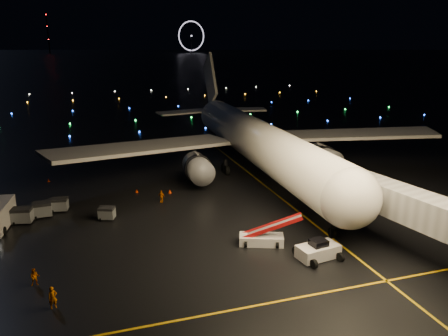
{
  "coord_description": "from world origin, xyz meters",
  "views": [
    {
      "loc": [
        -12.05,
        -38.24,
        20.42
      ],
      "look_at": [
        3.88,
        12.0,
        5.0
      ],
      "focal_mm": 35.0,
      "sensor_mm": 36.0,
      "label": 1
    }
  ],
  "objects": [
    {
      "name": "lane_centre",
      "position": [
        12.0,
        15.0,
        0.01
      ],
      "size": [
        0.25,
        80.0,
        0.02
      ],
      "primitive_type": "cube",
      "color": "#D7A109",
      "rests_on": "ground"
    },
    {
      "name": "crew_a",
      "position": [
        -15.83,
        -5.42,
        0.93
      ],
      "size": [
        0.79,
        0.64,
        1.87
      ],
      "primitive_type": "imported",
      "rotation": [
        0.0,
        0.0,
        0.32
      ],
      "color": "#DE6400",
      "rests_on": "ground"
    },
    {
      "name": "safety_cone_1",
      "position": [
        5.75,
        26.57,
        0.23
      ],
      "size": [
        0.54,
        0.54,
        0.47
      ],
      "primitive_type": "cone",
      "rotation": [
        0.0,
        0.0,
        -0.42
      ],
      "color": "#EE3000",
      "rests_on": "ground"
    },
    {
      "name": "baggage_cart_1",
      "position": [
        -18.13,
        14.89,
        0.93
      ],
      "size": [
        2.29,
        1.69,
        1.85
      ],
      "primitive_type": "cube",
      "rotation": [
        0.0,
        0.0,
        0.08
      ],
      "color": "slate",
      "rests_on": "ground"
    },
    {
      "name": "safety_cone_3",
      "position": [
        -18.37,
        29.28,
        0.23
      ],
      "size": [
        0.48,
        0.48,
        0.46
      ],
      "primitive_type": "cone",
      "rotation": [
        0.0,
        0.0,
        -0.21
      ],
      "color": "#EE3000",
      "rests_on": "ground"
    },
    {
      "name": "safety_cone_2",
      "position": [
        -6.27,
        20.4,
        0.24
      ],
      "size": [
        0.44,
        0.44,
        0.48
      ],
      "primitive_type": "cone",
      "rotation": [
        0.0,
        0.0,
        -0.05
      ],
      "color": "#EE3000",
      "rests_on": "ground"
    },
    {
      "name": "baggage_cart_3",
      "position": [
        -20.16,
        13.58,
        0.93
      ],
      "size": [
        2.44,
        1.91,
        1.86
      ],
      "primitive_type": "cube",
      "rotation": [
        0.0,
        0.0,
        -0.19
      ],
      "color": "slate",
      "rests_on": "ground"
    },
    {
      "name": "radio_mast",
      "position": [
        -60.0,
        740.0,
        32.0
      ],
      "size": [
        1.8,
        1.8,
        64.0
      ],
      "primitive_type": "cylinder",
      "color": "black",
      "rests_on": "ground"
    },
    {
      "name": "airliner",
      "position": [
        12.88,
        26.87,
        9.02
      ],
      "size": [
        65.38,
        62.29,
        18.03
      ],
      "primitive_type": null,
      "rotation": [
        0.0,
        0.0,
        -0.03
      ],
      "color": "silver",
      "rests_on": "ground"
    },
    {
      "name": "crew_c",
      "position": [
        -3.63,
        15.48,
        0.83
      ],
      "size": [
        1.0,
        0.93,
        1.65
      ],
      "primitive_type": "imported",
      "rotation": [
        0.0,
        0.0,
        -0.7
      ],
      "color": "#DE6400",
      "rests_on": "ground"
    },
    {
      "name": "taxiway_lights",
      "position": [
        0.0,
        106.0,
        0.18
      ],
      "size": [
        164.0,
        92.0,
        0.36
      ],
      "primitive_type": null,
      "color": "black",
      "rests_on": "ground"
    },
    {
      "name": "pushback_tug",
      "position": [
        8.29,
        -4.37,
        0.97
      ],
      "size": [
        4.35,
        2.7,
        1.95
      ],
      "primitive_type": "cube",
      "rotation": [
        0.0,
        0.0,
        0.14
      ],
      "color": "silver",
      "rests_on": "ground"
    },
    {
      "name": "baggage_cart_2",
      "position": [
        -16.23,
        16.25,
        0.84
      ],
      "size": [
        2.19,
        1.7,
        1.68
      ],
      "primitive_type": "cube",
      "rotation": [
        0.0,
        0.0,
        -0.17
      ],
      "color": "slate",
      "rests_on": "ground"
    },
    {
      "name": "ferris_wheel",
      "position": [
        170.0,
        720.0,
        26.0
      ],
      "size": [
        49.33,
        16.8,
        52.0
      ],
      "primitive_type": null,
      "rotation": [
        0.0,
        0.0,
        0.26
      ],
      "color": "black",
      "rests_on": "ground"
    },
    {
      "name": "lane_cross",
      "position": [
        -5.0,
        -10.0,
        0.01
      ],
      "size": [
        60.0,
        0.25,
        0.02
      ],
      "primitive_type": "cube",
      "color": "#D7A109",
      "rests_on": "ground"
    },
    {
      "name": "safety_cone_0",
      "position": [
        -1.9,
        18.73,
        0.26
      ],
      "size": [
        0.48,
        0.48,
        0.51
      ],
      "primitive_type": "cone",
      "rotation": [
        0.0,
        0.0,
        -0.08
      ],
      "color": "#EE3000",
      "rests_on": "ground"
    },
    {
      "name": "ground",
      "position": [
        0.0,
        300.0,
        0.0
      ],
      "size": [
        2000.0,
        2000.0,
        0.0
      ],
      "primitive_type": "plane",
      "color": "black",
      "rests_on": "ground"
    },
    {
      "name": "belt_loader",
      "position": [
        4.19,
        0.11,
        1.62
      ],
      "size": [
        6.9,
        4.08,
        3.24
      ],
      "primitive_type": null,
      "rotation": [
        0.0,
        0.0,
        -0.36
      ],
      "color": "silver",
      "rests_on": "ground"
    },
    {
      "name": "baggage_cart_0",
      "position": [
        -10.76,
        11.74,
        0.77
      ],
      "size": [
        2.14,
        1.83,
        1.53
      ],
      "primitive_type": "cube",
      "rotation": [
        0.0,
        0.0,
        -0.37
      ],
      "color": "slate",
      "rests_on": "ground"
    },
    {
      "name": "crew_b",
      "position": [
        -17.52,
        -1.36,
        0.8
      ],
      "size": [
        0.8,
        0.63,
        1.6
      ],
      "primitive_type": "imported",
      "rotation": [
        0.0,
        0.0,
        0.03
      ],
      "color": "#DE6400",
      "rests_on": "ground"
    }
  ]
}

